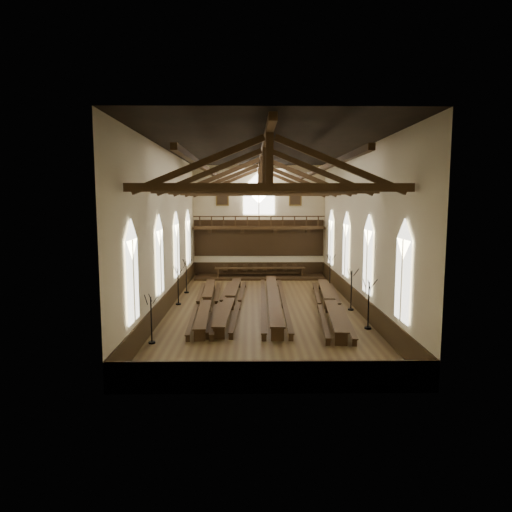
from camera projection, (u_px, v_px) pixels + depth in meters
The scene contains 21 objects.
ground at pixel (263, 308), 29.24m from camera, with size 26.00×26.00×0.00m, color brown.
room_walls at pixel (263, 207), 28.45m from camera, with size 26.00×26.00×26.00m.
wainscot_band at pixel (263, 299), 29.16m from camera, with size 12.00×26.00×1.20m.
side_windows at pixel (263, 250), 28.78m from camera, with size 11.85×19.80×4.50m.
end_window at pixel (259, 196), 41.15m from camera, with size 2.80×0.12×3.80m.
minstrels_gallery at pixel (259, 233), 41.32m from camera, with size 11.80×1.24×3.70m.
portraits at pixel (259, 198), 41.17m from camera, with size 7.75×0.09×1.45m.
roof_trusses at pixel (263, 179), 28.23m from camera, with size 11.70×25.70×2.80m.
refectory_row_a at pixel (206, 301), 28.91m from camera, with size 1.72×14.02×0.70m.
refectory_row_b at pixel (230, 300), 29.34m from camera, with size 1.71×14.20×0.72m.
refectory_row_c at pixel (273, 298), 29.42m from camera, with size 1.79×14.94×0.80m.
refectory_row_d at pixel (330, 302), 28.45m from camera, with size 2.17×14.54×0.75m.
dais at pixel (260, 277), 40.54m from camera, with size 11.40×2.81×0.19m, color #32220F.
high_table at pixel (260, 269), 40.45m from camera, with size 8.04×1.18×0.75m.
high_chairs at pixel (260, 269), 41.24m from camera, with size 6.72×0.43×0.92m.
candelabrum_left_near at pixel (152, 329), 21.97m from camera, with size 0.71×0.73×2.43m.
candelabrum_left_mid at pixel (178, 293), 30.10m from camera, with size 0.76×0.77×2.58m.
candelabrum_left_far at pixel (186, 283), 33.93m from camera, with size 0.73×0.77×2.55m.
candelabrum_right_near at pixel (368, 314), 24.44m from camera, with size 0.80×0.81×2.72m.
candelabrum_right_mid at pixel (351, 298), 28.60m from camera, with size 0.74×0.82×2.67m.
candelabrum_right_far at pixel (330, 277), 36.26m from camera, with size 0.77×0.79×2.63m.
Camera 1 is at (-0.77, -28.60, 6.90)m, focal length 32.00 mm.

